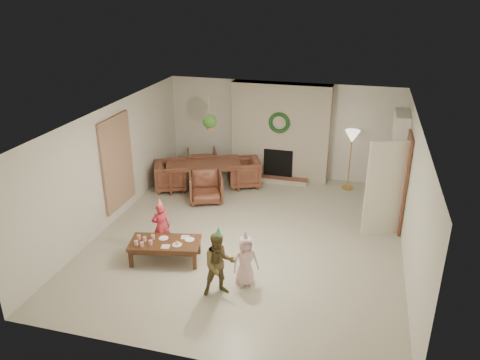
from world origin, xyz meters
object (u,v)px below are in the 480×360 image
(dining_table, at_px, (204,176))
(child_pink, at_px, (245,261))
(child_plaid, at_px, (219,264))
(dining_chair_right, at_px, (244,172))
(child_red, at_px, (161,227))
(dining_chair_far, at_px, (202,163))
(coffee_table_top, at_px, (165,243))
(dining_chair_left, at_px, (171,176))
(dining_chair_near, at_px, (206,187))

(dining_table, height_order, child_pink, child_pink)
(child_plaid, bearing_deg, dining_table, 84.33)
(dining_chair_right, distance_m, child_red, 3.50)
(dining_chair_far, distance_m, dining_chair_right, 1.29)
(dining_table, bearing_deg, dining_chair_right, 0.00)
(dining_table, bearing_deg, coffee_table_top, -105.27)
(dining_table, distance_m, child_pink, 4.25)
(dining_chair_far, relative_size, coffee_table_top, 0.61)
(dining_chair_left, distance_m, child_pink, 4.41)
(child_red, xyz_separation_m, child_pink, (1.84, -0.69, -0.03))
(child_pink, bearing_deg, dining_chair_far, 85.71)
(dining_chair_near, xyz_separation_m, dining_chair_left, (-1.05, 0.44, 0.00))
(dining_chair_near, bearing_deg, coffee_table_top, -109.88)
(dining_chair_far, height_order, child_pink, child_pink)
(dining_chair_left, height_order, child_red, child_red)
(dining_chair_far, relative_size, dining_chair_right, 1.00)
(dining_chair_left, relative_size, coffee_table_top, 0.61)
(child_pink, bearing_deg, child_red, 127.40)
(dining_table, bearing_deg, dining_chair_near, -90.00)
(dining_chair_near, relative_size, dining_chair_right, 1.00)
(dining_table, bearing_deg, dining_chair_left, 180.00)
(dining_table, bearing_deg, child_plaid, -89.92)
(dining_table, xyz_separation_m, child_pink, (2.04, -3.73, 0.13))
(dining_chair_left, distance_m, dining_chair_right, 1.82)
(dining_chair_left, distance_m, coffee_table_top, 3.30)
(dining_table, xyz_separation_m, child_plaid, (1.69, -4.10, 0.24))
(coffee_table_top, bearing_deg, child_plaid, -40.93)
(dining_chair_right, distance_m, child_plaid, 4.55)
(dining_table, distance_m, dining_chair_right, 1.01)
(coffee_table_top, bearing_deg, dining_chair_near, 80.66)
(dining_chair_left, relative_size, child_plaid, 0.70)
(dining_chair_left, xyz_separation_m, child_plaid, (2.44, -3.79, 0.21))
(dining_chair_far, height_order, dining_chair_right, same)
(dining_chair_near, height_order, dining_chair_left, same)
(dining_table, relative_size, child_pink, 2.01)
(dining_chair_near, height_order, coffee_table_top, dining_chair_near)
(coffee_table_top, bearing_deg, dining_table, 85.27)
(dining_table, distance_m, dining_chair_far, 0.81)
(child_plaid, bearing_deg, dining_chair_near, 84.35)
(dining_chair_left, bearing_deg, child_red, 176.75)
(dining_table, xyz_separation_m, child_red, (0.19, -3.03, 0.16))
(dining_chair_left, xyz_separation_m, dining_chair_right, (1.68, 0.69, 0.00))
(dining_chair_left, height_order, dining_chair_right, same)
(coffee_table_top, bearing_deg, dining_chair_far, 88.17)
(dining_chair_near, bearing_deg, child_plaid, -89.90)
(dining_chair_right, xyz_separation_m, child_plaid, (0.76, -4.48, 0.21))
(child_red, distance_m, child_pink, 1.97)
(dining_chair_right, bearing_deg, dining_table, -90.00)
(dining_table, height_order, child_plaid, child_plaid)
(dining_chair_right, relative_size, child_red, 0.81)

